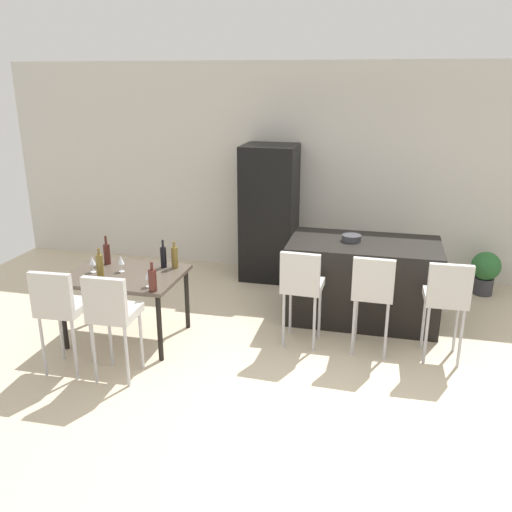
# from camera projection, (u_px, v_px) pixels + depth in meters

# --- Properties ---
(ground_plane) EXTENTS (10.00, 10.00, 0.00)m
(ground_plane) POSITION_uv_depth(u_px,v_px,m) (316.00, 361.00, 5.41)
(ground_plane) COLOR beige
(back_wall) EXTENTS (10.00, 0.12, 2.90)m
(back_wall) POSITION_uv_depth(u_px,v_px,m) (345.00, 172.00, 7.44)
(back_wall) COLOR beige
(back_wall) RESTS_ON ground_plane
(kitchen_island) EXTENTS (1.69, 0.95, 0.92)m
(kitchen_island) POSITION_uv_depth(u_px,v_px,m) (362.00, 280.00, 6.26)
(kitchen_island) COLOR black
(kitchen_island) RESTS_ON ground_plane
(bar_chair_left) EXTENTS (0.42, 0.42, 1.05)m
(bar_chair_left) POSITION_uv_depth(u_px,v_px,m) (302.00, 283.00, 5.52)
(bar_chair_left) COLOR beige
(bar_chair_left) RESTS_ON ground_plane
(bar_chair_middle) EXTENTS (0.41, 0.41, 1.05)m
(bar_chair_middle) POSITION_uv_depth(u_px,v_px,m) (373.00, 289.00, 5.36)
(bar_chair_middle) COLOR beige
(bar_chair_middle) RESTS_ON ground_plane
(bar_chair_right) EXTENTS (0.41, 0.41, 1.05)m
(bar_chair_right) POSITION_uv_depth(u_px,v_px,m) (447.00, 295.00, 5.21)
(bar_chair_right) COLOR beige
(bar_chair_right) RESTS_ON ground_plane
(dining_table) EXTENTS (1.18, 0.88, 0.74)m
(dining_table) POSITION_uv_depth(u_px,v_px,m) (126.00, 280.00, 5.69)
(dining_table) COLOR #4C4238
(dining_table) RESTS_ON ground_plane
(dining_chair_near) EXTENTS (0.42, 0.42, 1.05)m
(dining_chair_near) POSITION_uv_depth(u_px,v_px,m) (59.00, 305.00, 4.99)
(dining_chair_near) COLOR beige
(dining_chair_near) RESTS_ON ground_plane
(dining_chair_far) EXTENTS (0.41, 0.41, 1.05)m
(dining_chair_far) POSITION_uv_depth(u_px,v_px,m) (112.00, 310.00, 4.88)
(dining_chair_far) COLOR beige
(dining_chair_far) RESTS_ON ground_plane
(wine_bottle_far) EXTENTS (0.08, 0.08, 0.29)m
(wine_bottle_far) POSITION_uv_depth(u_px,v_px,m) (152.00, 280.00, 5.17)
(wine_bottle_far) COLOR #471E19
(wine_bottle_far) RESTS_ON dining_table
(wine_bottle_near) EXTENTS (0.06, 0.06, 0.31)m
(wine_bottle_near) POSITION_uv_depth(u_px,v_px,m) (163.00, 257.00, 5.81)
(wine_bottle_near) COLOR black
(wine_bottle_near) RESTS_ON dining_table
(wine_bottle_middle) EXTENTS (0.07, 0.07, 0.31)m
(wine_bottle_middle) POSITION_uv_depth(u_px,v_px,m) (100.00, 266.00, 5.53)
(wine_bottle_middle) COLOR brown
(wine_bottle_middle) RESTS_ON dining_table
(wine_bottle_right) EXTENTS (0.07, 0.07, 0.32)m
(wine_bottle_right) POSITION_uv_depth(u_px,v_px,m) (107.00, 253.00, 5.92)
(wine_bottle_right) COLOR #471E19
(wine_bottle_right) RESTS_ON dining_table
(wine_bottle_left) EXTENTS (0.07, 0.07, 0.29)m
(wine_bottle_left) POSITION_uv_depth(u_px,v_px,m) (175.00, 257.00, 5.80)
(wine_bottle_left) COLOR brown
(wine_bottle_left) RESTS_ON dining_table
(wine_glass_end) EXTENTS (0.07, 0.07, 0.17)m
(wine_glass_end) POSITION_uv_depth(u_px,v_px,m) (92.00, 261.00, 5.67)
(wine_glass_end) COLOR silver
(wine_glass_end) RESTS_ON dining_table
(wine_glass_corner) EXTENTS (0.07, 0.07, 0.17)m
(wine_glass_corner) POSITION_uv_depth(u_px,v_px,m) (121.00, 260.00, 5.68)
(wine_glass_corner) COLOR silver
(wine_glass_corner) RESTS_ON dining_table
(wine_glass_inner) EXTENTS (0.07, 0.07, 0.17)m
(wine_glass_inner) POSITION_uv_depth(u_px,v_px,m) (148.00, 275.00, 5.27)
(wine_glass_inner) COLOR silver
(wine_glass_inner) RESTS_ON dining_table
(refrigerator) EXTENTS (0.72, 0.68, 1.84)m
(refrigerator) POSITION_uv_depth(u_px,v_px,m) (269.00, 213.00, 7.42)
(refrigerator) COLOR black
(refrigerator) RESTS_ON ground_plane
(fruit_bowl) EXTENTS (0.22, 0.22, 0.07)m
(fruit_bowl) POSITION_uv_depth(u_px,v_px,m) (352.00, 238.00, 6.15)
(fruit_bowl) COLOR #333338
(fruit_bowl) RESTS_ON kitchen_island
(potted_plant) EXTENTS (0.37, 0.37, 0.57)m
(potted_plant) POSITION_uv_depth(u_px,v_px,m) (485.00, 270.00, 6.97)
(potted_plant) COLOR #38383D
(potted_plant) RESTS_ON ground_plane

